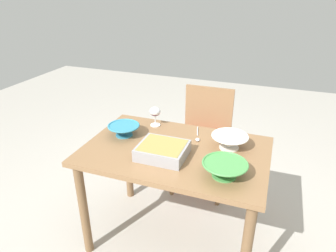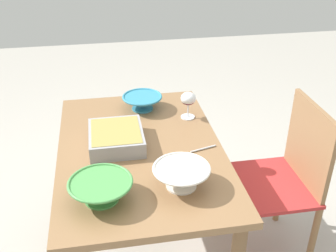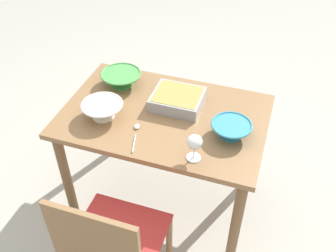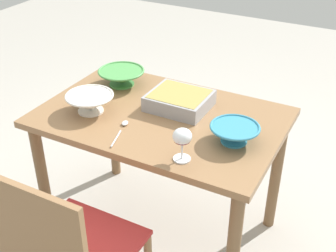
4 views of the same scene
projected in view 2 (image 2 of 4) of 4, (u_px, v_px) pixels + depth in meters
The scene contains 8 objects.
dining_table at pixel (141, 167), 1.99m from camera, with size 1.18×0.77×0.75m.
chair at pixel (283, 176), 2.16m from camera, with size 0.45×0.43×0.91m.
wine_glass at pixel (188, 100), 2.15m from camera, with size 0.08×0.08×0.15m.
casserole_dish at pixel (116, 137), 1.94m from camera, with size 0.29×0.25×0.08m.
mixing_bowl at pixel (142, 102), 2.27m from camera, with size 0.22×0.22×0.08m.
small_bowl at pixel (101, 189), 1.58m from camera, with size 0.25×0.25×0.09m.
serving_bowl at pixel (181, 176), 1.66m from camera, with size 0.24×0.24×0.09m.
serving_spoon at pixel (186, 153), 1.89m from camera, with size 0.08×0.22×0.01m.
Camera 2 is at (1.64, -0.15, 1.80)m, focal length 43.54 mm.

